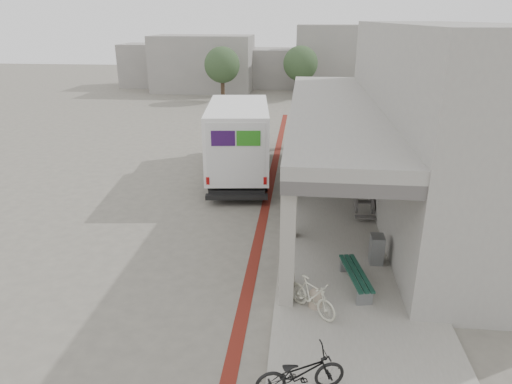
# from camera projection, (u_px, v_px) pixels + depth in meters

# --- Properties ---
(ground) EXTENTS (120.00, 120.00, 0.00)m
(ground) POSITION_uv_depth(u_px,v_px,m) (229.00, 242.00, 15.59)
(ground) COLOR #625D54
(ground) RESTS_ON ground
(bike_lane_stripe) EXTENTS (0.35, 40.00, 0.01)m
(bike_lane_stripe) POSITION_uv_depth(u_px,v_px,m) (263.00, 219.00, 17.35)
(bike_lane_stripe) COLOR maroon
(bike_lane_stripe) RESTS_ON ground
(sidewalk) EXTENTS (4.40, 28.00, 0.12)m
(sidewalk) POSITION_uv_depth(u_px,v_px,m) (347.00, 246.00, 15.19)
(sidewalk) COLOR gray
(sidewalk) RESTS_ON ground
(transit_building) EXTENTS (7.60, 17.00, 7.00)m
(transit_building) POSITION_uv_depth(u_px,v_px,m) (417.00, 120.00, 17.90)
(transit_building) COLOR gray
(transit_building) RESTS_ON ground
(distant_backdrop) EXTENTS (28.00, 10.00, 6.50)m
(distant_backdrop) POSITION_uv_depth(u_px,v_px,m) (255.00, 63.00, 48.22)
(distant_backdrop) COLOR gray
(distant_backdrop) RESTS_ON ground
(tree_left) EXTENTS (3.20, 3.20, 4.80)m
(tree_left) POSITION_uv_depth(u_px,v_px,m) (222.00, 65.00, 40.93)
(tree_left) COLOR #38281C
(tree_left) RESTS_ON ground
(tree_mid) EXTENTS (3.20, 3.20, 4.80)m
(tree_mid) POSITION_uv_depth(u_px,v_px,m) (301.00, 64.00, 42.12)
(tree_mid) COLOR #38281C
(tree_mid) RESTS_ON ground
(tree_right) EXTENTS (3.20, 3.20, 4.80)m
(tree_right) POSITION_uv_depth(u_px,v_px,m) (391.00, 66.00, 40.43)
(tree_right) COLOR #38281C
(tree_right) RESTS_ON ground
(fedex_truck) EXTENTS (3.45, 8.58, 3.56)m
(fedex_truck) POSITION_uv_depth(u_px,v_px,m) (239.00, 136.00, 21.64)
(fedex_truck) COLOR black
(fedex_truck) RESTS_ON ground
(bench) EXTENTS (0.81, 2.07, 0.48)m
(bench) POSITION_uv_depth(u_px,v_px,m) (356.00, 276.00, 12.66)
(bench) COLOR slate
(bench) RESTS_ON sidewalk
(bollard_near) EXTENTS (0.36, 0.36, 0.54)m
(bollard_near) POSITION_uv_depth(u_px,v_px,m) (316.00, 297.00, 11.82)
(bollard_near) COLOR gray
(bollard_near) RESTS_ON sidewalk
(bollard_far) EXTENTS (0.40, 0.40, 0.60)m
(bollard_far) POSITION_uv_depth(u_px,v_px,m) (287.00, 276.00, 12.74)
(bollard_far) COLOR tan
(bollard_far) RESTS_ON sidewalk
(utility_cabinet) EXTENTS (0.40, 0.53, 0.88)m
(utility_cabinet) POSITION_uv_depth(u_px,v_px,m) (377.00, 249.00, 13.92)
(utility_cabinet) COLOR slate
(utility_cabinet) RESTS_ON sidewalk
(bicycle_black) EXTENTS (1.96, 1.19, 0.97)m
(bicycle_black) POSITION_uv_depth(u_px,v_px,m) (300.00, 373.00, 9.03)
(bicycle_black) COLOR black
(bicycle_black) RESTS_ON sidewalk
(bicycle_cream) EXTENTS (1.45, 1.43, 0.95)m
(bicycle_cream) POSITION_uv_depth(u_px,v_px,m) (312.00, 296.00, 11.52)
(bicycle_cream) COLOR beige
(bicycle_cream) RESTS_ON sidewalk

